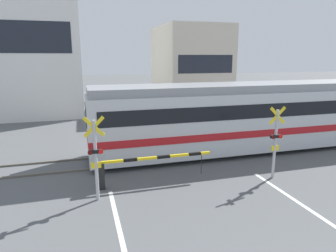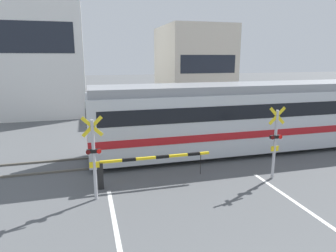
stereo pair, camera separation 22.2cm
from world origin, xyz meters
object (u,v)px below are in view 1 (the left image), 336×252
at_px(crossing_barrier_near, 135,165).
at_px(crossing_signal_left, 96,155).
at_px(commuter_train, 275,113).
at_px(crossing_signal_right, 276,139).
at_px(crossing_barrier_far, 184,125).

distance_m(crossing_barrier_near, crossing_signal_left, 1.81).
relative_size(commuter_train, crossing_signal_right, 6.66).
height_order(crossing_barrier_far, crossing_signal_left, crossing_signal_left).
xyz_separation_m(crossing_barrier_far, crossing_signal_left, (-5.32, -6.60, 0.79)).
height_order(crossing_barrier_near, crossing_barrier_far, same).
bearing_deg(crossing_signal_left, crossing_barrier_near, 29.67).
distance_m(commuter_train, crossing_signal_right, 4.37).
bearing_deg(crossing_signal_right, crossing_barrier_far, 102.12).
xyz_separation_m(crossing_signal_left, crossing_signal_right, (6.74, 0.00, 0.00)).
relative_size(crossing_signal_left, crossing_signal_right, 1.00).
xyz_separation_m(crossing_barrier_near, crossing_signal_right, (5.32, -0.81, 0.79)).
distance_m(commuter_train, crossing_barrier_near, 8.37).
relative_size(crossing_barrier_far, crossing_signal_left, 1.50).
height_order(commuter_train, crossing_signal_left, commuter_train).
distance_m(commuter_train, crossing_barrier_far, 5.08).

